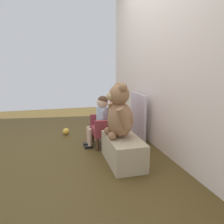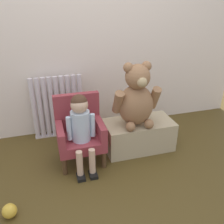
{
  "view_description": "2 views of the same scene",
  "coord_description": "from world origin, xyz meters",
  "px_view_note": "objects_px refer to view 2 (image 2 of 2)",
  "views": [
    {
      "loc": [
        2.68,
        -0.22,
        1.12
      ],
      "look_at": [
        0.08,
        0.48,
        0.53
      ],
      "focal_mm": 35.0,
      "sensor_mm": 36.0,
      "label": 1
    },
    {
      "loc": [
        -0.44,
        -1.51,
        1.49
      ],
      "look_at": [
        0.14,
        0.48,
        0.47
      ],
      "focal_mm": 40.0,
      "sensor_mm": 36.0,
      "label": 2
    }
  ],
  "objects_px": {
    "low_bench": "(139,135)",
    "toy_ball": "(9,211)",
    "large_teddy_bear": "(136,98)",
    "radiator": "(58,107)",
    "child_armchair": "(80,131)",
    "child_figure": "(81,122)"
  },
  "relations": [
    {
      "from": "child_figure",
      "to": "low_bench",
      "type": "distance_m",
      "value": 0.69
    },
    {
      "from": "radiator",
      "to": "child_armchair",
      "type": "xyz_separation_m",
      "value": [
        0.15,
        -0.5,
        -0.04
      ]
    },
    {
      "from": "radiator",
      "to": "low_bench",
      "type": "xyz_separation_m",
      "value": [
        0.76,
        -0.48,
        -0.19
      ]
    },
    {
      "from": "child_figure",
      "to": "toy_ball",
      "type": "relative_size",
      "value": 6.6
    },
    {
      "from": "low_bench",
      "to": "child_figure",
      "type": "bearing_deg",
      "value": -168.14
    },
    {
      "from": "child_figure",
      "to": "large_teddy_bear",
      "type": "relative_size",
      "value": 1.14
    },
    {
      "from": "radiator",
      "to": "large_teddy_bear",
      "type": "height_order",
      "value": "large_teddy_bear"
    },
    {
      "from": "large_teddy_bear",
      "to": "toy_ball",
      "type": "relative_size",
      "value": 5.82
    },
    {
      "from": "low_bench",
      "to": "large_teddy_bear",
      "type": "relative_size",
      "value": 1.11
    },
    {
      "from": "child_armchair",
      "to": "low_bench",
      "type": "xyz_separation_m",
      "value": [
        0.6,
        0.02,
        -0.15
      ]
    },
    {
      "from": "radiator",
      "to": "large_teddy_bear",
      "type": "relative_size",
      "value": 1.12
    },
    {
      "from": "child_armchair",
      "to": "large_teddy_bear",
      "type": "bearing_deg",
      "value": -0.78
    },
    {
      "from": "low_bench",
      "to": "large_teddy_bear",
      "type": "distance_m",
      "value": 0.43
    },
    {
      "from": "large_teddy_bear",
      "to": "child_figure",
      "type": "bearing_deg",
      "value": -169.78
    },
    {
      "from": "radiator",
      "to": "child_figure",
      "type": "bearing_deg",
      "value": -76.1
    },
    {
      "from": "radiator",
      "to": "toy_ball",
      "type": "height_order",
      "value": "radiator"
    },
    {
      "from": "child_armchair",
      "to": "radiator",
      "type": "bearing_deg",
      "value": 106.68
    },
    {
      "from": "low_bench",
      "to": "toy_ball",
      "type": "bearing_deg",
      "value": -154.75
    },
    {
      "from": "toy_ball",
      "to": "child_figure",
      "type": "bearing_deg",
      "value": 36.02
    },
    {
      "from": "child_armchair",
      "to": "large_teddy_bear",
      "type": "height_order",
      "value": "large_teddy_bear"
    },
    {
      "from": "child_figure",
      "to": "large_teddy_bear",
      "type": "height_order",
      "value": "large_teddy_bear"
    },
    {
      "from": "radiator",
      "to": "toy_ball",
      "type": "bearing_deg",
      "value": -113.76
    }
  ]
}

